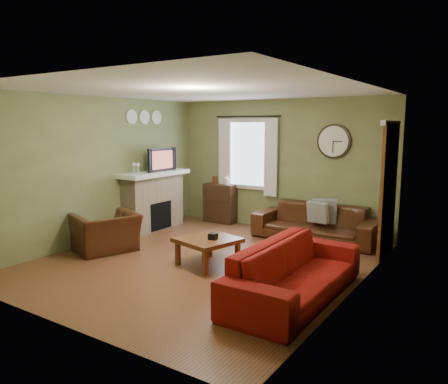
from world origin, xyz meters
The scene contains 31 objects.
floor centered at (0.00, 0.00, 0.00)m, with size 4.60×5.20×0.00m, color brown.
ceiling centered at (0.00, 0.00, 2.60)m, with size 4.60×5.20×0.00m, color white.
wall_left centered at (-2.30, 0.00, 1.30)m, with size 0.00×5.20×2.60m, color olive.
wall_right centered at (2.30, 0.00, 1.30)m, with size 0.00×5.20×2.60m, color olive.
wall_back centered at (0.00, 2.60, 1.30)m, with size 4.60×0.00×2.60m, color olive.
wall_front centered at (0.00, -2.60, 1.30)m, with size 4.60×0.00×2.60m, color olive.
fireplace centered at (-2.10, 1.15, 0.55)m, with size 0.40×1.40×1.10m, color tan.
firebox centered at (-1.91, 1.15, 0.30)m, with size 0.04×0.60×0.55m, color black.
mantel centered at (-2.07, 1.15, 1.14)m, with size 0.58×1.60×0.08m, color white.
tv centered at (-2.05, 1.30, 1.35)m, with size 0.60×0.08×0.35m, color black.
tv_screen centered at (-1.97, 1.30, 1.41)m, with size 0.02×0.62×0.36m, color #994C3F.
medallion_left centered at (-2.28, 0.80, 2.25)m, with size 0.28×0.28×0.03m, color white.
medallion_mid centered at (-2.28, 1.15, 2.25)m, with size 0.28×0.28×0.03m, color white.
medallion_right centered at (-2.28, 1.50, 2.25)m, with size 0.28×0.28×0.03m, color white.
window_pane centered at (-0.70, 2.58, 1.50)m, with size 1.00×0.02×1.30m, color silver, non-canonical shape.
curtain_rod centered at (-0.70, 2.48, 2.27)m, with size 0.03×0.03×1.50m, color black.
curtain_left centered at (-1.25, 2.48, 1.45)m, with size 0.28×0.04×1.55m, color white.
curtain_right centered at (-0.15, 2.48, 1.45)m, with size 0.28×0.04×1.55m, color white.
wall_clock centered at (1.10, 2.55, 1.80)m, with size 0.64×0.06×0.64m, color white, non-canonical shape.
door centered at (2.27, 1.85, 1.05)m, with size 0.05×0.90×2.10m, color brown.
bookshelf centered at (-1.34, 2.43, 0.42)m, with size 0.71×0.30×0.84m, color #311F12, non-canonical shape.
book centered at (-1.39, 2.64, 0.96)m, with size 0.15×0.20×0.02m, color brown.
sofa_brown centered at (0.96, 2.14, 0.33)m, with size 2.24×0.88×0.65m, color #381C0E.
pillow_left centered at (1.10, 2.20, 0.55)m, with size 0.44×0.13×0.44m, color gray.
pillow_right centered at (1.03, 2.04, 0.55)m, with size 0.37×0.11×0.37m, color gray.
sofa_red centered at (1.77, -0.56, 0.34)m, with size 2.32×0.91×0.68m, color maroon.
armchair centered at (-1.71, -0.45, 0.32)m, with size 0.99×0.86×0.64m, color #381C0E.
coffee_table centered at (0.15, -0.13, 0.21)m, with size 0.80×0.80×0.43m, color brown, non-canonical shape.
tissue_box centered at (0.26, -0.14, 0.40)m, with size 0.12×0.12×0.09m, color black.
wine_glass_a centered at (-2.05, 0.59, 1.29)m, with size 0.08×0.08×0.22m, color white, non-canonical shape.
wine_glass_b centered at (-2.05, 0.70, 1.28)m, with size 0.07×0.07×0.20m, color white, non-canonical shape.
Camera 1 is at (3.85, -5.30, 2.11)m, focal length 35.00 mm.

